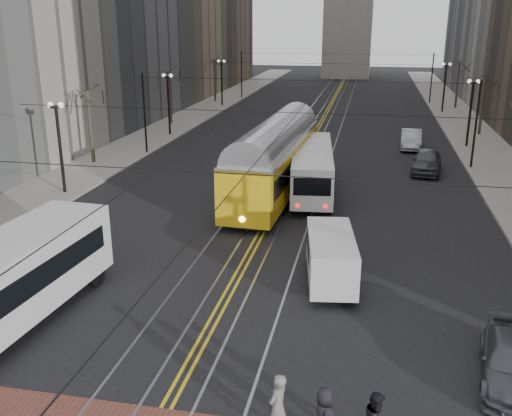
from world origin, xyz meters
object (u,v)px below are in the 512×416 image
at_px(streetcar, 275,165).
at_px(pedestrian_a, 324,416).
at_px(sedan_grey, 427,161).
at_px(cargo_van, 331,260).
at_px(sedan_silver, 411,139).
at_px(pedestrian_b, 278,406).
at_px(rear_bus, 312,170).

bearing_deg(streetcar, pedestrian_a, -74.42).
height_order(streetcar, sedan_grey, streetcar).
xyz_separation_m(cargo_van, sedan_silver, (4.85, 28.34, -0.28)).
bearing_deg(streetcar, pedestrian_b, -77.43).
distance_m(sedan_grey, pedestrian_b, 30.40).
relative_size(cargo_van, pedestrian_b, 2.55).
xyz_separation_m(rear_bus, sedan_silver, (7.05, 14.94, -0.65)).
bearing_deg(sedan_grey, cargo_van, -97.67).
distance_m(rear_bus, sedan_silver, 16.54).
bearing_deg(sedan_grey, pedestrian_b, -93.99).
bearing_deg(pedestrian_b, sedan_grey, -167.67).
relative_size(streetcar, cargo_van, 3.25).
xyz_separation_m(streetcar, pedestrian_a, (5.06, -22.41, -1.02)).
relative_size(streetcar, rear_bus, 1.42).
xyz_separation_m(rear_bus, sedan_grey, (7.71, 6.63, -0.60)).
bearing_deg(sedan_silver, pedestrian_b, -95.06).
relative_size(rear_bus, sedan_silver, 2.29).
bearing_deg(sedan_grey, streetcar, -135.97).
distance_m(sedan_grey, sedan_silver, 8.34).
distance_m(rear_bus, cargo_van, 13.58).
bearing_deg(streetcar, rear_bus, 20.38).
distance_m(rear_bus, pedestrian_b, 23.19).
xyz_separation_m(cargo_van, pedestrian_b, (-0.66, -9.74, -0.11)).
bearing_deg(pedestrian_a, cargo_van, -9.20).
xyz_separation_m(rear_bus, cargo_van, (2.20, -13.40, -0.37)).
distance_m(sedan_silver, pedestrian_b, 38.47).
xyz_separation_m(sedan_silver, pedestrian_b, (-5.51, -38.08, 0.16)).
height_order(sedan_grey, sedan_silver, sedan_grey).
relative_size(rear_bus, cargo_van, 2.28).
xyz_separation_m(rear_bus, pedestrian_b, (1.54, -23.13, -0.48)).
distance_m(cargo_van, sedan_grey, 20.77).
relative_size(rear_bus, sedan_grey, 2.23).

